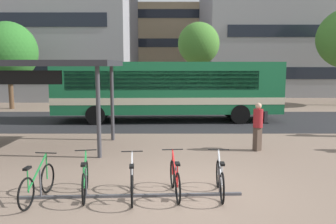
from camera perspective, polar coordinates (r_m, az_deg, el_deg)
ground at (r=8.66m, az=3.22°, el=-12.79°), size 200.00×200.00×0.00m
bus_lane_asphalt at (r=18.93m, az=1.43°, el=-1.43°), size 80.00×7.20×0.01m
city_bus at (r=18.72m, az=0.11°, el=3.93°), size 12.11×2.99×3.20m
bike_rack at (r=8.25m, az=-6.09°, el=-13.23°), size 5.17×0.33×0.70m
parked_bicycle_green_0 at (r=8.43m, az=-20.81°, el=-11.12°), size 0.52×1.72×0.99m
parked_bicycle_green_1 at (r=8.37m, az=-13.56°, el=-10.93°), size 0.52×1.71×0.99m
parked_bicycle_silver_2 at (r=8.08m, az=-5.96°, el=-11.46°), size 0.52×1.72×0.99m
parked_bicycle_red_3 at (r=8.21m, az=1.16°, el=-11.10°), size 0.52×1.72×0.99m
parked_bicycle_silver_4 at (r=8.31m, az=8.60°, el=-10.96°), size 0.52×1.72×0.99m
transit_shelter at (r=13.49m, az=-23.39°, el=7.05°), size 6.93×3.52×3.20m
commuter_black_pack_0 at (r=12.63m, az=14.75°, el=-1.81°), size 0.60×0.56×1.72m
street_tree_1 at (r=27.21m, az=5.09°, el=11.16°), size 3.20×3.20×6.31m
street_tree_2 at (r=26.25m, az=-24.90°, el=9.04°), size 3.88×3.88×5.97m
building_right_wing at (r=42.09m, az=22.65°, el=16.08°), size 23.17×13.52×19.04m
building_centre_block at (r=50.67m, az=4.96°, el=10.57°), size 19.89×10.39×11.01m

